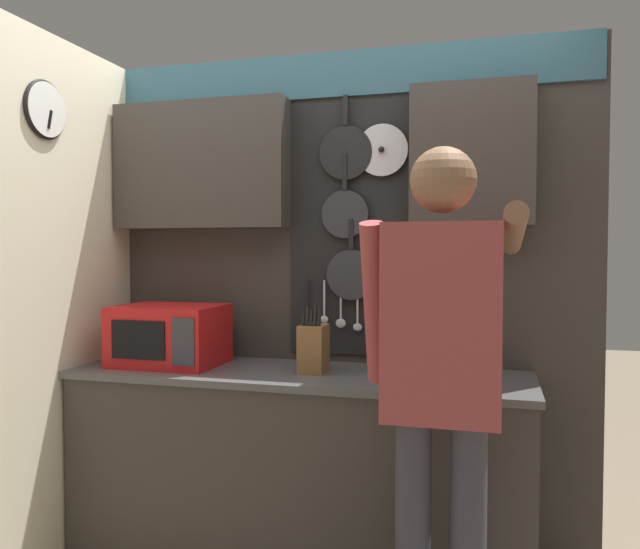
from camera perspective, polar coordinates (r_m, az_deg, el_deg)
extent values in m
cube|color=#38332D|center=(2.89, -2.04, -17.88)|extent=(1.98, 0.55, 0.87)
cube|color=#4C4C4C|center=(2.77, -2.05, -9.14)|extent=(2.01, 0.58, 0.03)
cube|color=#38332D|center=(3.01, -0.36, -2.56)|extent=(2.58, 0.04, 2.35)
cube|color=#2D5666|center=(3.08, -0.53, 17.68)|extent=(2.54, 0.02, 0.21)
cube|color=#38332D|center=(3.13, -10.79, 9.75)|extent=(0.87, 0.16, 0.61)
cube|color=#38332D|center=(2.82, 13.71, 10.56)|extent=(0.52, 0.16, 0.61)
cube|color=black|center=(2.93, 2.81, 4.24)|extent=(0.58, 0.01, 1.19)
cylinder|color=black|center=(2.94, 2.38, 11.05)|extent=(0.25, 0.02, 0.25)
cube|color=black|center=(2.97, 2.36, 14.77)|extent=(0.02, 0.02, 0.14)
cylinder|color=#2D2D33|center=(2.91, 2.31, 5.53)|extent=(0.22, 0.02, 0.22)
cube|color=black|center=(2.92, 2.29, 9.33)|extent=(0.02, 0.02, 0.17)
cylinder|color=#2D2D33|center=(2.90, 2.89, -0.03)|extent=(0.23, 0.02, 0.23)
cube|color=black|center=(2.89, 2.87, 3.68)|extent=(0.02, 0.02, 0.14)
cylinder|color=silver|center=(2.91, 5.69, 11.25)|extent=(0.24, 0.01, 0.24)
sphere|color=black|center=(2.89, 5.63, 11.31)|extent=(0.03, 0.03, 0.03)
cylinder|color=black|center=(2.96, -1.11, -2.37)|extent=(0.01, 0.01, 0.20)
ellipsoid|color=black|center=(2.97, -1.11, -4.57)|extent=(0.06, 0.01, 0.05)
cylinder|color=silver|center=(2.94, 0.39, -2.20)|extent=(0.01, 0.01, 0.17)
ellipsoid|color=silver|center=(2.95, 0.39, -4.12)|extent=(0.04, 0.01, 0.04)
cylinder|color=silver|center=(2.92, 1.91, -2.37)|extent=(0.01, 0.01, 0.19)
ellipsoid|color=silver|center=(2.93, 1.91, -4.48)|extent=(0.05, 0.01, 0.04)
cylinder|color=silver|center=(2.90, 3.45, -2.57)|extent=(0.01, 0.01, 0.21)
ellipsoid|color=silver|center=(2.92, 3.45, -4.83)|extent=(0.04, 0.01, 0.04)
cylinder|color=silver|center=(2.89, 5.01, -2.23)|extent=(0.01, 0.01, 0.17)
ellipsoid|color=silver|center=(2.90, 5.01, -4.21)|extent=(0.05, 0.01, 0.05)
cylinder|color=silver|center=(2.88, 6.59, -2.81)|extent=(0.01, 0.01, 0.22)
ellipsoid|color=silver|center=(2.89, 6.57, -5.31)|extent=(0.05, 0.01, 0.04)
cube|color=beige|center=(2.85, -24.86, -3.04)|extent=(0.04, 1.60, 2.35)
cylinder|color=white|center=(2.93, -23.77, 13.62)|extent=(0.02, 0.23, 0.23)
torus|color=black|center=(2.93, -23.83, 13.61)|extent=(0.02, 0.25, 0.25)
cube|color=black|center=(2.92, -23.46, 12.88)|extent=(0.01, 0.03, 0.08)
cube|color=red|center=(2.99, -13.56, -5.38)|extent=(0.47, 0.37, 0.28)
cube|color=black|center=(2.85, -16.31, -5.77)|extent=(0.26, 0.01, 0.17)
cube|color=#333338|center=(2.74, -12.41, -6.05)|extent=(0.10, 0.01, 0.21)
cube|color=brown|center=(2.73, -0.60, -6.78)|extent=(0.11, 0.15, 0.21)
cylinder|color=black|center=(2.69, -1.53, -4.12)|extent=(0.02, 0.02, 0.05)
cylinder|color=black|center=(2.68, -1.17, -3.85)|extent=(0.02, 0.04, 0.08)
cylinder|color=black|center=(2.68, -0.80, -3.97)|extent=(0.02, 0.03, 0.07)
cylinder|color=black|center=(2.67, -0.44, -3.82)|extent=(0.02, 0.03, 0.09)
cylinder|color=black|center=(2.67, -0.08, -3.91)|extent=(0.02, 0.03, 0.08)
cylinder|color=white|center=(2.65, 7.46, -7.89)|extent=(0.13, 0.13, 0.13)
cylinder|color=tan|center=(2.66, 7.19, -5.94)|extent=(0.04, 0.02, 0.20)
cylinder|color=tan|center=(2.64, 7.46, -6.07)|extent=(0.02, 0.04, 0.20)
cylinder|color=silver|center=(2.64, 7.36, -4.99)|extent=(0.06, 0.02, 0.29)
cylinder|color=red|center=(2.62, 7.57, -5.29)|extent=(0.04, 0.06, 0.27)
cylinder|color=silver|center=(2.63, 7.59, -5.28)|extent=(0.05, 0.03, 0.27)
cylinder|color=silver|center=(2.65, 7.83, -4.95)|extent=(0.02, 0.04, 0.30)
cylinder|color=#383842|center=(2.31, 8.51, -23.26)|extent=(0.12, 0.12, 0.87)
cube|color=#993D3D|center=(2.09, 11.09, -4.26)|extent=(0.38, 0.22, 0.65)
sphere|color=brown|center=(2.09, 11.19, 8.47)|extent=(0.22, 0.22, 0.22)
cylinder|color=#993D3D|center=(2.16, 5.08, -2.73)|extent=(0.08, 0.25, 0.58)
cylinder|color=brown|center=(2.36, 17.26, 3.85)|extent=(0.08, 0.58, 0.18)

